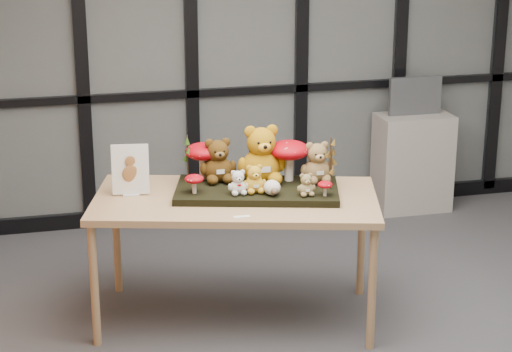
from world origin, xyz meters
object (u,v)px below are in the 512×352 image
object	(u,v)px
bear_pooh_yellow	(261,151)
bear_small_yellow	(254,177)
bear_beige_small	(306,183)
bear_white_bow	(238,181)
mushroom_back_right	(289,159)
diorama_tray	(257,191)
sign_holder	(130,172)
display_table	(235,207)
mushroom_front_left	(194,183)
mushroom_front_right	(325,188)
bear_brown_medium	(218,158)
cabinet	(412,162)
plush_cream_hedgehog	(272,187)
bear_tan_back	(317,160)
monitor	(415,96)
mushroom_back_left	(203,159)

from	to	relation	value
bear_pooh_yellow	bear_small_yellow	size ratio (longest dim) A/B	2.11
bear_small_yellow	bear_beige_small	size ratio (longest dim) A/B	1.26
bear_white_bow	mushroom_back_right	bearing A→B (deg)	41.71
diorama_tray	sign_holder	bearing A→B (deg)	-176.68
display_table	bear_small_yellow	size ratio (longest dim) A/B	9.96
display_table	mushroom_back_right	distance (m)	0.46
bear_pooh_yellow	mushroom_front_left	size ratio (longest dim) A/B	3.14
diorama_tray	mushroom_front_right	world-z (taller)	mushroom_front_right
bear_brown_medium	cabinet	distance (m)	2.50
mushroom_front_right	sign_holder	bearing A→B (deg)	159.43
bear_brown_medium	bear_beige_small	distance (m)	0.61
bear_beige_small	plush_cream_hedgehog	size ratio (longest dim) A/B	1.49
bear_tan_back	monitor	distance (m)	2.12
display_table	mushroom_front_left	bearing A→B (deg)	-167.53
bear_pooh_yellow	bear_brown_medium	distance (m)	0.28
cabinet	bear_white_bow	bearing A→B (deg)	-137.66
cabinet	bear_pooh_yellow	bearing A→B (deg)	-138.07
mushroom_front_left	mushroom_front_right	size ratio (longest dim) A/B	1.27
plush_cream_hedgehog	mushroom_back_left	bearing A→B (deg)	144.51
sign_holder	bear_white_bow	bearing A→B (deg)	-14.31
diorama_tray	mushroom_front_right	xyz separation A→B (m)	(0.36, -0.25, 0.07)
bear_brown_medium	bear_beige_small	size ratio (longest dim) A/B	2.01
bear_small_yellow	mushroom_back_left	bearing A→B (deg)	141.46
display_table	bear_brown_medium	world-z (taller)	bear_brown_medium
plush_cream_hedgehog	mushroom_front_left	size ratio (longest dim) A/B	0.80
mushroom_back_right	mushroom_front_left	world-z (taller)	mushroom_back_right
mushroom_back_right	bear_brown_medium	bearing A→B (deg)	167.58
mushroom_front_left	sign_holder	bearing A→B (deg)	153.86
mushroom_back_left	monitor	size ratio (longest dim) A/B	0.57
mushroom_back_left	monitor	xyz separation A→B (m)	(2.04, 1.39, -0.01)
sign_holder	cabinet	distance (m)	2.96
display_table	cabinet	size ratio (longest dim) A/B	2.32
plush_cream_hedgehog	cabinet	xyz separation A→B (m)	(1.70, 1.79, -0.50)
plush_cream_hedgehog	display_table	bearing A→B (deg)	161.27
cabinet	monitor	bearing A→B (deg)	90.00
plush_cream_hedgehog	cabinet	distance (m)	2.52
monitor	mushroom_back_left	bearing A→B (deg)	-145.65
bear_small_yellow	cabinet	world-z (taller)	bear_small_yellow
bear_tan_back	mushroom_front_right	xyz separation A→B (m)	(-0.04, -0.28, -0.09)
bear_pooh_yellow	sign_holder	size ratio (longest dim) A/B	1.25
bear_small_yellow	bear_beige_small	xyz separation A→B (m)	(0.29, -0.13, -0.02)
bear_brown_medium	sign_holder	size ratio (longest dim) A/B	0.95
mushroom_back_left	diorama_tray	bearing A→B (deg)	-42.00
bear_tan_back	bear_small_yellow	world-z (taller)	bear_tan_back
mushroom_back_left	plush_cream_hedgehog	bearing A→B (deg)	-50.96
display_table	cabinet	bearing A→B (deg)	56.68
plush_cream_hedgehog	mushroom_back_left	distance (m)	0.54
display_table	bear_beige_small	size ratio (longest dim) A/B	12.52
bear_brown_medium	bear_white_bow	xyz separation A→B (m)	(0.07, -0.28, -0.07)
bear_brown_medium	mushroom_front_right	xyz separation A→B (m)	(0.56, -0.44, -0.10)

